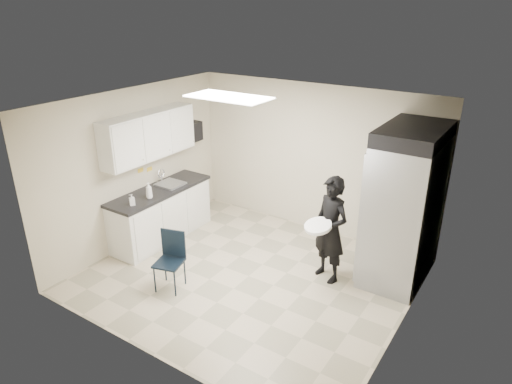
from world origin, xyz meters
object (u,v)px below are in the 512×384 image
Objects in this scene: folding_chair at (169,263)px; lower_counter at (161,215)px; man_tuxedo at (330,230)px; commercial_fridge at (404,211)px.

lower_counter is at bearing 122.01° from folding_chair.
lower_counter is at bearing -150.85° from man_tuxedo.
lower_counter is 2.28× the size of folding_chair.
commercial_fridge reaches higher than man_tuxedo.
folding_chair is at bearing -140.49° from commercial_fridge.
man_tuxedo reaches higher than folding_chair.
lower_counter is 3.00m from man_tuxedo.
commercial_fridge is 1.31× the size of man_tuxedo.
lower_counter is 0.90× the size of commercial_fridge.
commercial_fridge is (3.78, 1.07, 0.62)m from lower_counter.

